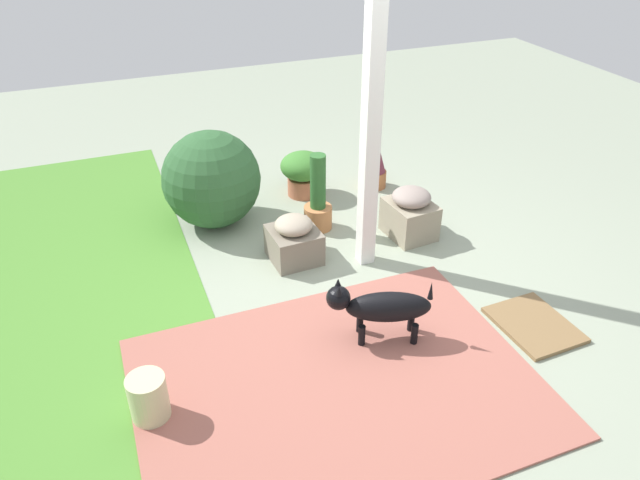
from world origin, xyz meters
TOP-DOWN VIEW (x-y plane):
  - ground_plane at (0.00, 0.00)m, footprint 12.00×12.00m
  - brick_path at (-0.88, 0.45)m, footprint 1.80×2.40m
  - lawn_patch at (0.60, 2.40)m, footprint 5.20×2.80m
  - porch_pillar at (0.32, -0.29)m, footprint 0.12×0.12m
  - stone_planter_nearest at (0.54, -0.80)m, footprint 0.45×0.39m
  - stone_planter_mid at (0.54, 0.23)m, footprint 0.40×0.39m
  - round_shrub at (1.36, 0.69)m, footprint 0.84×0.84m
  - terracotta_pot_spiky at (1.48, -0.93)m, footprint 0.24×0.24m
  - terracotta_pot_broad at (1.58, -0.22)m, footprint 0.43×0.43m
  - terracotta_pot_tall at (0.94, -0.13)m, footprint 0.24×0.24m
  - dog at (-0.58, 0.03)m, footprint 0.37×0.68m
  - ceramic_urn at (-0.71, 1.54)m, footprint 0.22×0.22m
  - doormat at (-0.85, -1.03)m, footprint 0.59×0.49m

SIDE VIEW (x-z plane):
  - ground_plane at x=0.00m, z-range 0.00..0.00m
  - lawn_patch at x=0.60m, z-range 0.00..0.01m
  - brick_path at x=-0.88m, z-range 0.00..0.02m
  - doormat at x=-0.85m, z-range 0.00..0.03m
  - ceramic_urn at x=-0.71m, z-range 0.00..0.30m
  - stone_planter_mid at x=0.54m, z-range -0.02..0.37m
  - stone_planter_nearest at x=0.54m, z-range -0.01..0.43m
  - terracotta_pot_broad at x=1.58m, z-range 0.03..0.46m
  - terracotta_pot_tall at x=0.94m, z-range -0.10..0.59m
  - terracotta_pot_spiky at x=1.48m, z-range -0.01..0.53m
  - dog at x=-0.58m, z-range 0.04..0.51m
  - round_shrub at x=1.36m, z-range 0.00..0.84m
  - porch_pillar at x=0.32m, z-range 0.00..2.23m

